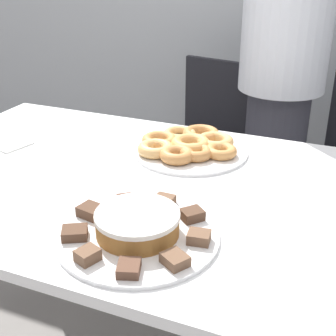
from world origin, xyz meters
TOP-DOWN VIEW (x-y plane):
  - table at (0.00, 0.00)m, footprint 1.71×0.97m
  - person_standing at (0.17, 0.89)m, footprint 0.36×0.36m
  - office_chair_left at (-0.17, 0.95)m, footprint 0.52×0.52m
  - plate_cake at (0.06, -0.26)m, footprint 0.38×0.38m
  - plate_donuts at (-0.00, 0.25)m, footprint 0.38×0.38m
  - frosted_cake at (0.06, -0.26)m, footprint 0.20×0.20m
  - lamington_0 at (0.11, -0.40)m, footprint 0.06×0.07m
  - lamington_1 at (0.18, -0.34)m, footprint 0.07×0.07m
  - lamington_2 at (0.20, -0.24)m, footprint 0.06×0.05m
  - lamington_3 at (0.15, -0.16)m, footprint 0.07×0.07m
  - lamington_4 at (0.06, -0.12)m, footprint 0.05×0.06m
  - lamington_5 at (-0.03, -0.15)m, footprint 0.06×0.06m
  - lamington_6 at (-0.08, -0.24)m, footprint 0.07×0.06m
  - lamington_7 at (-0.07, -0.33)m, footprint 0.07×0.07m
  - lamington_8 at (0.01, -0.40)m, footprint 0.05×0.06m
  - donut_0 at (-0.00, 0.25)m, footprint 0.13×0.13m
  - donut_1 at (0.11, 0.24)m, footprint 0.10×0.10m
  - donut_2 at (0.07, 0.31)m, footprint 0.13×0.13m
  - donut_3 at (0.00, 0.36)m, footprint 0.13×0.13m
  - donut_4 at (-0.07, 0.34)m, footprint 0.11×0.11m
  - donut_5 at (-0.11, 0.25)m, footprint 0.12×0.12m
  - donut_6 at (-0.09, 0.18)m, footprint 0.12×0.12m
  - donut_7 at (-0.01, 0.15)m, footprint 0.11×0.11m
  - donut_8 at (0.04, 0.20)m, footprint 0.11×0.11m
  - napkin at (-0.60, 0.08)m, footprint 0.16×0.15m

SIDE VIEW (x-z plane):
  - office_chair_left at x=-0.17m, z-range -0.02..0.87m
  - table at x=0.00m, z-range 0.30..1.07m
  - napkin at x=-0.60m, z-range 0.77..0.77m
  - plate_donuts at x=0.00m, z-range 0.77..0.78m
  - plate_cake at x=0.06m, z-range 0.77..0.78m
  - lamington_5 at x=-0.03m, z-range 0.78..0.80m
  - lamington_0 at x=0.11m, z-range 0.78..0.80m
  - lamington_4 at x=0.06m, z-range 0.78..0.80m
  - lamington_7 at x=-0.07m, z-range 0.78..0.80m
  - lamington_1 at x=0.18m, z-range 0.78..0.80m
  - lamington_2 at x=0.20m, z-range 0.78..0.80m
  - lamington_3 at x=0.15m, z-range 0.78..0.80m
  - lamington_6 at x=-0.08m, z-range 0.78..0.80m
  - lamington_8 at x=0.01m, z-range 0.78..0.80m
  - donut_4 at x=-0.07m, z-range 0.78..0.81m
  - donut_1 at x=0.11m, z-range 0.78..0.81m
  - donut_5 at x=-0.11m, z-range 0.78..0.81m
  - donut_8 at x=0.04m, z-range 0.78..0.81m
  - donut_3 at x=0.00m, z-range 0.78..0.81m
  - donut_2 at x=0.07m, z-range 0.78..0.81m
  - donut_6 at x=-0.09m, z-range 0.78..0.81m
  - donut_7 at x=-0.01m, z-range 0.78..0.81m
  - donut_0 at x=0.00m, z-range 0.78..0.82m
  - frosted_cake at x=0.06m, z-range 0.78..0.83m
  - person_standing at x=0.17m, z-range 0.05..1.74m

